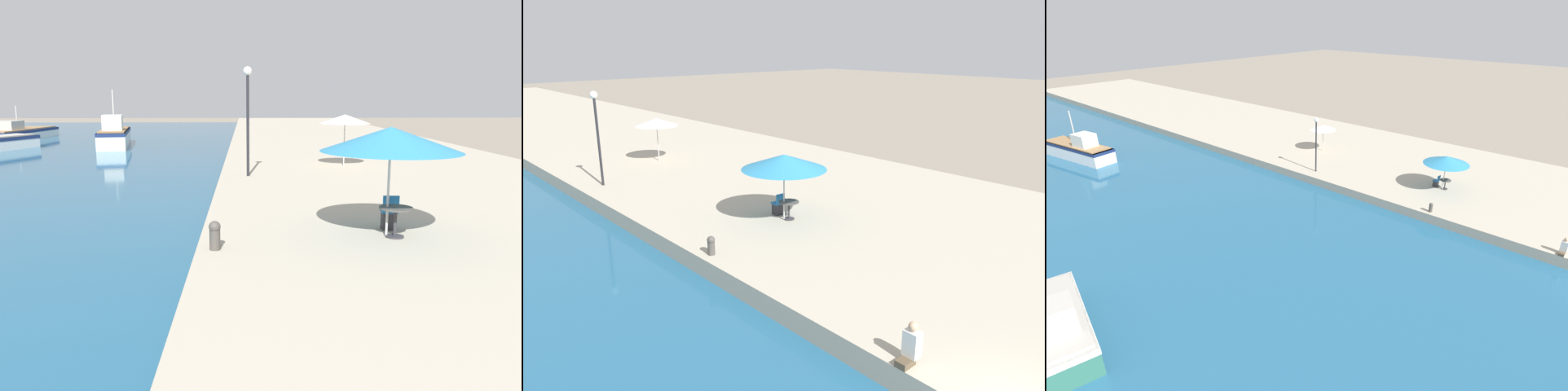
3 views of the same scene
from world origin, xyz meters
TOP-DOWN VIEW (x-y plane):
  - quay_promenade at (8.00, 37.00)m, footprint 16.00×90.00m
  - cafe_umbrella_pink at (4.51, 11.88)m, footprint 3.32×3.32m
  - cafe_umbrella_white at (5.89, 24.59)m, footprint 2.45×2.45m
  - cafe_table at (4.69, 11.79)m, footprint 0.80×0.80m
  - cafe_chair_left at (4.74, 12.51)m, footprint 0.43×0.46m
  - person_at_quay at (0.36, 3.04)m, footprint 0.54×0.36m
  - mooring_bollard at (0.42, 10.89)m, footprint 0.26×0.26m
  - lamppost at (1.20, 21.55)m, footprint 0.36×0.36m

SIDE VIEW (x-z plane):
  - quay_promenade at x=8.00m, z-range 0.00..0.70m
  - cafe_chair_left at x=4.74m, z-range 0.57..1.48m
  - mooring_bollard at x=0.42m, z-range 0.72..1.38m
  - person_at_quay at x=0.36m, z-range 0.64..1.64m
  - cafe_table at x=4.69m, z-range 0.86..1.60m
  - cafe_umbrella_white at x=5.89m, z-range 1.73..4.23m
  - cafe_umbrella_pink at x=4.51m, z-range 1.73..4.37m
  - lamppost at x=1.20m, z-range 1.51..6.07m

